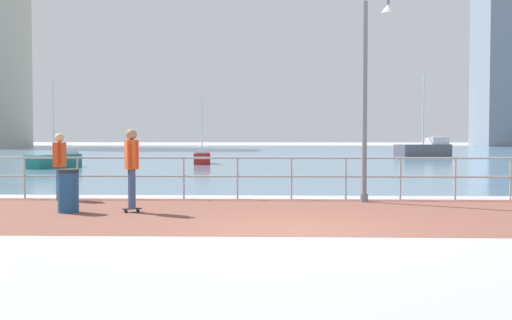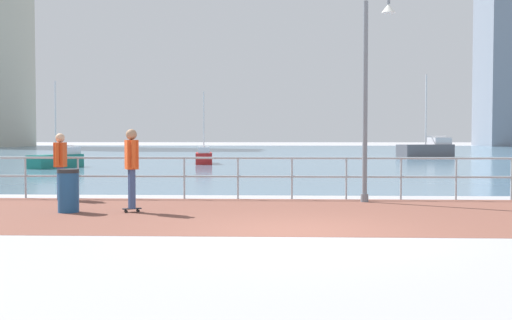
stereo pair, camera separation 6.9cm
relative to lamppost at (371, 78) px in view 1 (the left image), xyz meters
name	(u,v)px [view 1 (the left image)]	position (x,y,z in m)	size (l,w,h in m)	color
ground	(281,156)	(-1.94, 35.20, -3.06)	(220.00, 220.00, 0.00)	#9E9EA3
brick_paving	(295,214)	(-1.94, -2.36, -3.06)	(28.00, 5.97, 0.01)	brown
harbor_water	(280,152)	(-1.94, 45.63, -3.06)	(180.00, 88.00, 0.00)	slate
waterfront_railing	(291,170)	(-1.94, 0.63, -2.31)	(25.25, 0.06, 1.10)	#9EADB7
lamppost	(371,78)	(0.00, 0.00, 0.00)	(0.81, 0.38, 5.54)	slate
skateboarder	(132,162)	(-5.43, -2.25, -1.99)	(0.41, 0.54, 1.78)	black
bystander	(60,161)	(-7.88, 0.28, -2.05)	(0.25, 0.55, 1.71)	#384C7A
trash_bin	(68,191)	(-6.78, -2.31, -2.59)	(0.46, 0.46, 0.93)	navy
sailboat_gray	(202,157)	(-6.71, 20.71, -2.66)	(1.30, 3.12, 4.25)	#B21E1E
sailboat_blue	(55,160)	(-13.72, 15.98, -2.64)	(2.09, 3.31, 4.46)	#197266
sailboat_ivory	(425,149)	(9.27, 33.03, -2.45)	(4.72, 3.26, 6.41)	#595960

